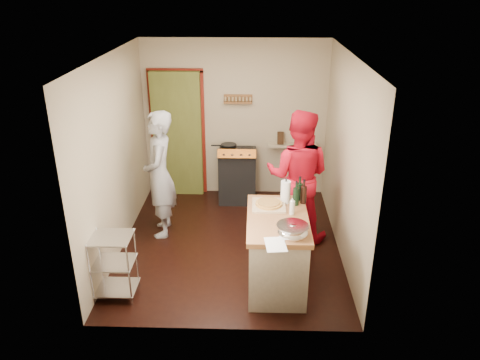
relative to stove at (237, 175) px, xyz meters
name	(u,v)px	position (x,y,z in m)	size (l,w,h in m)	color
floor	(230,243)	(-0.05, -1.42, -0.45)	(3.50, 3.50, 0.00)	black
back_wall	(197,128)	(-0.69, 0.36, 0.68)	(3.00, 0.44, 2.60)	tan
left_wall	(115,156)	(-1.55, -1.42, 0.85)	(0.04, 3.50, 2.60)	tan
right_wall	(345,159)	(1.45, -1.42, 0.85)	(0.04, 3.50, 2.60)	tan
ceiling	(229,54)	(-0.05, -1.42, 2.16)	(3.00, 3.50, 0.02)	white
stove	(237,175)	(0.00, 0.00, 0.00)	(0.60, 0.63, 1.00)	black
wire_shelving	(114,263)	(-1.33, -2.62, -0.01)	(0.48, 0.40, 0.80)	silver
island	(277,249)	(0.56, -2.32, 0.03)	(0.72, 1.36, 1.22)	beige
person_stripe	(160,175)	(-1.05, -1.13, 0.46)	(0.67, 0.44, 1.83)	#BAB9BE
person_red	(298,176)	(0.88, -1.16, 0.48)	(0.91, 0.71, 1.87)	red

